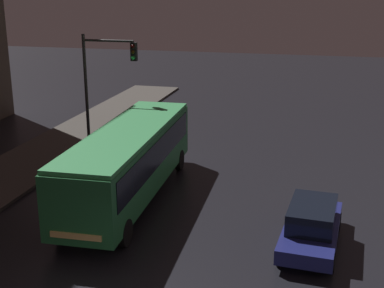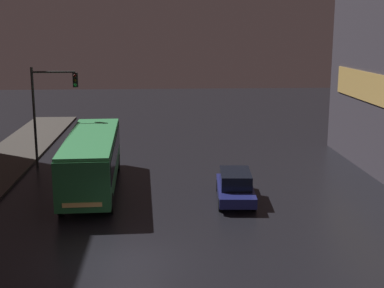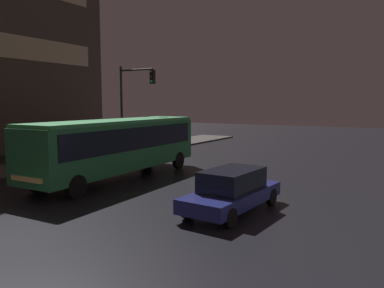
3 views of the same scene
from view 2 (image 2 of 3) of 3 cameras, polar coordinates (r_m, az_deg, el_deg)
name	(u,v)px [view 2 (image 2 of 3)]	position (r m, az deg, el deg)	size (l,w,h in m)	color
ground_plane	(126,263)	(21.04, -7.01, -12.44)	(120.00, 120.00, 0.00)	black
bus_near	(92,156)	(29.79, -10.61, -1.28)	(2.96, 11.12, 3.07)	#236B38
car_taxi	(235,186)	(27.78, 4.64, -4.47)	(2.14, 4.79, 1.55)	navy
traffic_light_main	(49,101)	(34.79, -15.04, 4.44)	(2.89, 0.35, 6.40)	#2D2D2D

